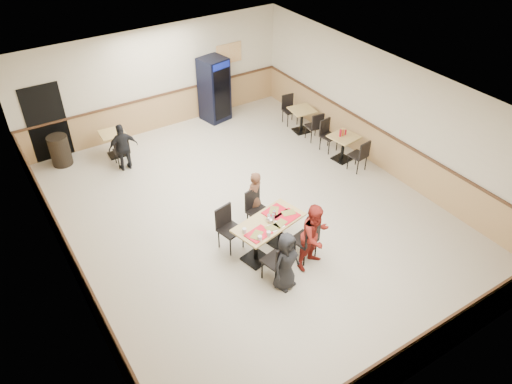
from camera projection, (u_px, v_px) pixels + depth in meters
ground at (250, 215)px, 11.57m from camera, size 10.00×10.00×0.00m
room_shell at (255, 128)px, 13.72m from camera, size 10.00×10.00×10.00m
main_table at (269, 232)px, 10.28m from camera, size 1.62×1.05×0.80m
main_chairs at (267, 234)px, 10.26m from camera, size 1.67×1.99×1.01m
diner_woman_left at (286, 261)px, 9.43m from camera, size 0.71×0.55×1.28m
diner_woman_right at (315, 236)px, 9.85m from camera, size 0.81×0.68×1.48m
diner_man_opposite at (254, 198)px, 10.99m from camera, size 0.56×0.45×1.32m
lone_diner at (123, 147)px, 12.76m from camera, size 0.78×0.37×1.30m
tabletop_clutter at (272, 222)px, 10.08m from camera, size 1.33×0.86×0.12m
side_table_near at (343, 144)px, 13.22m from camera, size 0.76×0.76×0.72m
side_table_near_chair_south at (358, 155)px, 12.84m from camera, size 0.48×0.48×0.91m
side_table_near_chair_north at (329, 136)px, 13.62m from camera, size 0.48×0.48×0.91m
side_table_far at (302, 117)px, 14.48m from camera, size 0.75×0.75×0.71m
side_table_far_chair_south at (314, 125)px, 14.10m from camera, size 0.47×0.47×0.90m
side_table_far_chair_north at (290, 110)px, 14.88m from camera, size 0.47×0.47×0.90m
condiment_caddy at (342, 133)px, 13.04m from camera, size 0.23×0.06×0.20m
back_table at (114, 140)px, 13.41m from camera, size 0.69×0.69×0.70m
back_table_chair_lone at (121, 150)px, 13.04m from camera, size 0.43×0.43×0.88m
pepsi_cooler at (214, 89)px, 14.83m from camera, size 0.86×0.86×1.93m
trash_bin at (60, 150)px, 13.08m from camera, size 0.52×0.52×0.83m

